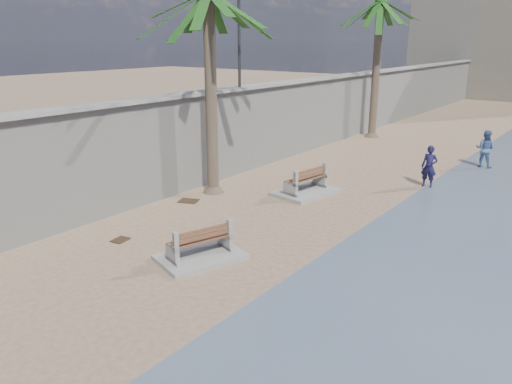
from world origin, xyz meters
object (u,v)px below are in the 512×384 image
Objects in this scene: palm_back at (381,4)px; person_b at (485,147)px; person_a at (430,164)px; bench_far at (306,183)px; bench_near at (200,245)px.

palm_back reaches higher than person_b.
person_b is (0.93, 4.62, -0.01)m from person_a.
person_a is (3.33, 3.60, 0.51)m from bench_far.
person_a is at bearing 79.65° from person_b.
bench_near is 6.61m from bench_far.
person_a is at bearing 76.15° from bench_near.
bench_far is at bearing 97.14° from bench_near.
palm_back is (-3.59, 18.47, 6.93)m from bench_near.
person_a is (6.10, -8.31, -6.39)m from palm_back.
palm_back reaches higher than bench_near.
person_b is at bearing -27.70° from palm_back.
bench_near is 15.18m from person_b.
palm_back is at bearing -26.73° from person_b.
person_b is (4.25, 8.22, 0.50)m from bench_far.
person_b reaches higher than bench_near.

